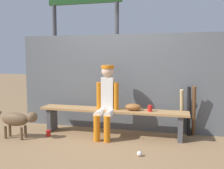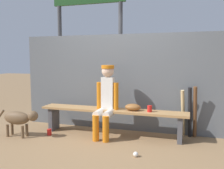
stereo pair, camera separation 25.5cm
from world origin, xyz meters
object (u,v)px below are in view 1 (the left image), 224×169
at_px(baseball_glove, 133,107).
at_px(scoreboard, 87,7).
at_px(bat_wood_dark, 194,111).
at_px(baseball, 139,154).
at_px(bat_wood_natural, 182,112).
at_px(bat_aluminum_black, 189,112).
at_px(cup_on_ground, 48,133).
at_px(player_seated, 106,98).
at_px(cup_on_bench, 150,108).
at_px(dog, 18,120).
at_px(dugout_bench, 112,115).

bearing_deg(baseball_glove, scoreboard, 133.46).
bearing_deg(bat_wood_dark, baseball, -125.36).
height_order(baseball, scoreboard, scoreboard).
bearing_deg(bat_wood_natural, bat_aluminum_black, -27.68).
distance_m(baseball, scoreboard, 3.82).
bearing_deg(baseball_glove, bat_aluminum_black, 15.82).
bearing_deg(bat_wood_natural, bat_wood_dark, -13.28).
bearing_deg(bat_wood_dark, bat_aluminum_black, -171.09).
relative_size(bat_wood_dark, scoreboard, 0.25).
xyz_separation_m(baseball_glove, scoreboard, (-1.38, 1.45, 2.07)).
bearing_deg(baseball_glove, cup_on_ground, -167.12).
height_order(player_seated, bat_wood_dark, player_seated).
xyz_separation_m(cup_on_bench, dog, (-2.24, -0.56, -0.20)).
height_order(cup_on_bench, dog, cup_on_bench).
xyz_separation_m(bat_wood_natural, bat_aluminum_black, (0.12, -0.06, 0.03)).
relative_size(dugout_bench, cup_on_bench, 24.56).
bearing_deg(dog, cup_on_ground, 28.08).
bearing_deg(scoreboard, bat_wood_natural, -26.77).
xyz_separation_m(bat_aluminum_black, bat_wood_dark, (0.09, 0.01, 0.01)).
relative_size(dugout_bench, scoreboard, 0.72).
relative_size(dugout_bench, baseball, 36.51).
bearing_deg(cup_on_ground, cup_on_bench, 10.17).
relative_size(baseball_glove, cup_on_bench, 2.55).
bearing_deg(bat_aluminum_black, player_seated, -165.08).
bearing_deg(bat_wood_dark, dugout_bench, -168.73).
relative_size(baseball, cup_on_ground, 0.67).
xyz_separation_m(bat_wood_natural, cup_on_ground, (-2.33, -0.67, -0.37)).
bearing_deg(dog, bat_wood_natural, 18.20).
height_order(dugout_bench, cup_on_bench, cup_on_bench).
bearing_deg(cup_on_ground, baseball_glove, 12.88).
relative_size(baseball_glove, baseball, 3.78).
distance_m(player_seated, dog, 1.59).
relative_size(baseball_glove, dog, 0.33).
bearing_deg(dugout_bench, dog, -159.48).
bearing_deg(cup_on_bench, dugout_bench, 178.38).
xyz_separation_m(bat_aluminum_black, dog, (-2.90, -0.85, -0.12)).
height_order(bat_wood_dark, baseball, bat_wood_dark).
bearing_deg(bat_wood_dark, player_seated, -165.41).
relative_size(bat_wood_natural, dog, 1.02).
bearing_deg(dog, player_seated, 17.81).
bearing_deg(bat_wood_dark, dog, -163.81).
bearing_deg(scoreboard, bat_aluminum_black, -26.81).
distance_m(dugout_bench, player_seated, 0.34).
height_order(bat_wood_dark, cup_on_ground, bat_wood_dark).
height_order(bat_aluminum_black, cup_on_ground, bat_aluminum_black).
bearing_deg(dugout_bench, bat_wood_dark, 11.27).
bearing_deg(baseball, cup_on_ground, 163.47).
distance_m(player_seated, bat_wood_dark, 1.58).
distance_m(bat_wood_natural, scoreboard, 3.31).
bearing_deg(bat_wood_natural, dugout_bench, -164.82).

